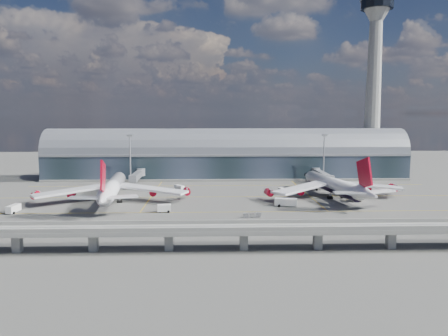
{
  "coord_description": "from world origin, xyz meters",
  "views": [
    {
      "loc": [
        -8.82,
        -168.48,
        36.37
      ],
      "look_at": [
        -3.28,
        10.0,
        14.0
      ],
      "focal_mm": 35.0,
      "sensor_mm": 36.0,
      "label": 1
    }
  ],
  "objects_px": {
    "airliner_left": "(112,188)",
    "service_truck_0": "(13,209)",
    "service_truck_3": "(355,197)",
    "service_truck_1": "(164,208)",
    "airliner_right": "(335,186)",
    "floodlight_mast_left": "(130,158)",
    "service_truck_2": "(286,202)",
    "cargo_train_1": "(252,225)",
    "cargo_train_0": "(252,215)",
    "service_truck_4": "(282,191)",
    "control_tower": "(374,87)",
    "service_truck_5": "(179,188)",
    "floodlight_mast_right": "(324,158)"
  },
  "relations": [
    {
      "from": "control_tower",
      "to": "service_truck_5",
      "type": "relative_size",
      "value": 18.85
    },
    {
      "from": "airliner_right",
      "to": "service_truck_3",
      "type": "xyz_separation_m",
      "value": [
        6.72,
        -7.4,
        -3.8
      ]
    },
    {
      "from": "control_tower",
      "to": "service_truck_0",
      "type": "bearing_deg",
      "value": -151.19
    },
    {
      "from": "service_truck_0",
      "to": "control_tower",
      "type": "bearing_deg",
      "value": 34.28
    },
    {
      "from": "service_truck_1",
      "to": "cargo_train_1",
      "type": "xyz_separation_m",
      "value": [
        30.58,
        -23.2,
        -0.53
      ]
    },
    {
      "from": "airliner_right",
      "to": "service_truck_0",
      "type": "distance_m",
      "value": 129.02
    },
    {
      "from": "control_tower",
      "to": "service_truck_4",
      "type": "bearing_deg",
      "value": -136.99
    },
    {
      "from": "service_truck_1",
      "to": "service_truck_5",
      "type": "distance_m",
      "value": 45.03
    },
    {
      "from": "control_tower",
      "to": "service_truck_1",
      "type": "bearing_deg",
      "value": -140.27
    },
    {
      "from": "floodlight_mast_left",
      "to": "service_truck_0",
      "type": "xyz_separation_m",
      "value": [
        -31.56,
        -63.59,
        -12.14
      ]
    },
    {
      "from": "airliner_left",
      "to": "service_truck_2",
      "type": "distance_m",
      "value": 71.0
    },
    {
      "from": "airliner_left",
      "to": "service_truck_5",
      "type": "height_order",
      "value": "airliner_left"
    },
    {
      "from": "service_truck_3",
      "to": "cargo_train_0",
      "type": "relative_size",
      "value": 0.98
    },
    {
      "from": "service_truck_0",
      "to": "cargo_train_1",
      "type": "height_order",
      "value": "service_truck_0"
    },
    {
      "from": "cargo_train_0",
      "to": "floodlight_mast_left",
      "type": "bearing_deg",
      "value": 41.27
    },
    {
      "from": "service_truck_2",
      "to": "service_truck_5",
      "type": "relative_size",
      "value": 1.65
    },
    {
      "from": "service_truck_3",
      "to": "service_truck_0",
      "type": "bearing_deg",
      "value": -161.14
    },
    {
      "from": "service_truck_1",
      "to": "cargo_train_0",
      "type": "xyz_separation_m",
      "value": [
        31.81,
        -9.11,
        -0.69
      ]
    },
    {
      "from": "service_truck_2",
      "to": "cargo_train_0",
      "type": "height_order",
      "value": "service_truck_2"
    },
    {
      "from": "service_truck_5",
      "to": "service_truck_4",
      "type": "bearing_deg",
      "value": -52.65
    },
    {
      "from": "service_truck_0",
      "to": "service_truck_3",
      "type": "relative_size",
      "value": 1.09
    },
    {
      "from": "floodlight_mast_right",
      "to": "service_truck_3",
      "type": "xyz_separation_m",
      "value": [
        1.69,
        -46.09,
        -12.1
      ]
    },
    {
      "from": "service_truck_0",
      "to": "service_truck_3",
      "type": "distance_m",
      "value": 134.4
    },
    {
      "from": "airliner_right",
      "to": "cargo_train_0",
      "type": "bearing_deg",
      "value": -148.99
    },
    {
      "from": "service_truck_4",
      "to": "cargo_train_1",
      "type": "distance_m",
      "value": 61.62
    },
    {
      "from": "airliner_left",
      "to": "service_truck_0",
      "type": "height_order",
      "value": "airliner_left"
    },
    {
      "from": "airliner_left",
      "to": "service_truck_0",
      "type": "xyz_separation_m",
      "value": [
        -32.22,
        -18.19,
        -4.42
      ]
    },
    {
      "from": "floodlight_mast_right",
      "to": "service_truck_5",
      "type": "distance_m",
      "value": 77.16
    },
    {
      "from": "floodlight_mast_left",
      "to": "service_truck_3",
      "type": "distance_m",
      "value": 112.31
    },
    {
      "from": "floodlight_mast_right",
      "to": "service_truck_3",
      "type": "height_order",
      "value": "floodlight_mast_right"
    },
    {
      "from": "service_truck_2",
      "to": "airliner_right",
      "type": "bearing_deg",
      "value": -42.38
    },
    {
      "from": "airliner_left",
      "to": "service_truck_3",
      "type": "relative_size",
      "value": 10.37
    },
    {
      "from": "airliner_right",
      "to": "cargo_train_1",
      "type": "distance_m",
      "value": 63.63
    },
    {
      "from": "service_truck_2",
      "to": "service_truck_1",
      "type": "bearing_deg",
      "value": 113.36
    },
    {
      "from": "floodlight_mast_right",
      "to": "airliner_left",
      "type": "bearing_deg",
      "value": -155.44
    },
    {
      "from": "service_truck_4",
      "to": "service_truck_5",
      "type": "height_order",
      "value": "service_truck_4"
    },
    {
      "from": "airliner_right",
      "to": "service_truck_0",
      "type": "height_order",
      "value": "airliner_right"
    },
    {
      "from": "service_truck_3",
      "to": "service_truck_1",
      "type": "bearing_deg",
      "value": -155.41
    },
    {
      "from": "control_tower",
      "to": "floodlight_mast_right",
      "type": "xyz_separation_m",
      "value": [
        -35.0,
        -28.0,
        -38.0
      ]
    },
    {
      "from": "floodlight_mast_right",
      "to": "airliner_right",
      "type": "relative_size",
      "value": 0.4
    },
    {
      "from": "control_tower",
      "to": "service_truck_0",
      "type": "xyz_separation_m",
      "value": [
        -166.56,
        -91.59,
        -50.14
      ]
    },
    {
      "from": "service_truck_3",
      "to": "cargo_train_0",
      "type": "bearing_deg",
      "value": -137.86
    },
    {
      "from": "control_tower",
      "to": "service_truck_2",
      "type": "height_order",
      "value": "control_tower"
    },
    {
      "from": "service_truck_5",
      "to": "cargo_train_1",
      "type": "xyz_separation_m",
      "value": [
        28.13,
        -68.17,
        -0.41
      ]
    },
    {
      "from": "airliner_right",
      "to": "service_truck_1",
      "type": "height_order",
      "value": "airliner_right"
    },
    {
      "from": "floodlight_mast_right",
      "to": "service_truck_1",
      "type": "height_order",
      "value": "floodlight_mast_right"
    },
    {
      "from": "service_truck_0",
      "to": "service_truck_2",
      "type": "height_order",
      "value": "service_truck_2"
    },
    {
      "from": "cargo_train_0",
      "to": "service_truck_4",
      "type": "bearing_deg",
      "value": -18.11
    },
    {
      "from": "floodlight_mast_left",
      "to": "airliner_right",
      "type": "bearing_deg",
      "value": -22.17
    },
    {
      "from": "floodlight_mast_right",
      "to": "service_truck_2",
      "type": "relative_size",
      "value": 2.85
    }
  ]
}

